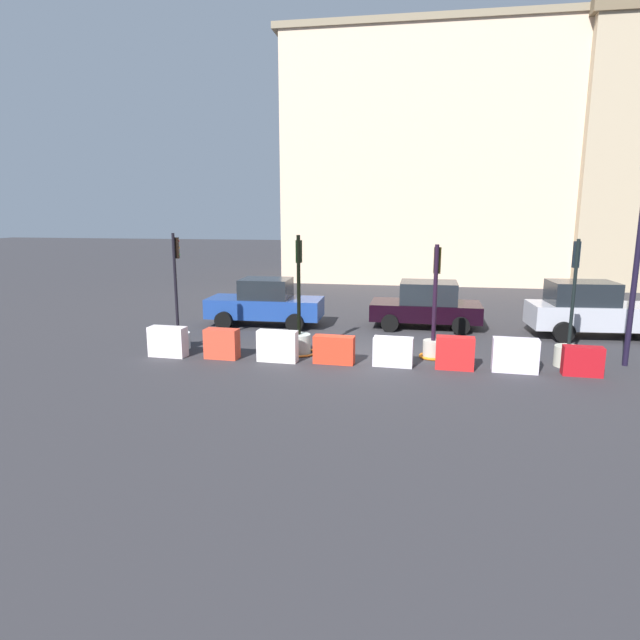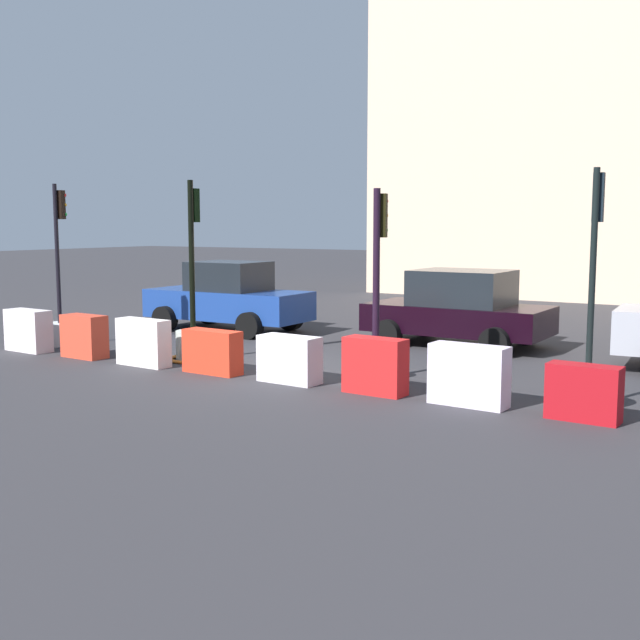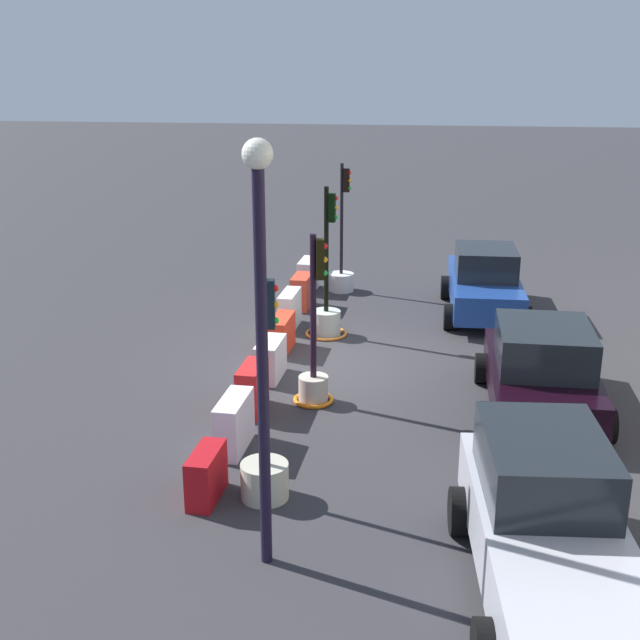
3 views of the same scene
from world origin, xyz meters
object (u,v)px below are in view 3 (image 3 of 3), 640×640
at_px(construction_barrier_0, 308,275).
at_px(street_lamp_post, 261,317).
at_px(traffic_light_1, 326,313).
at_px(construction_barrier_5, 252,388).
at_px(traffic_light_3, 265,463).
at_px(car_blue_estate, 484,283).
at_px(construction_barrier_3, 282,334).
at_px(construction_barrier_2, 290,310).
at_px(car_black_sedan, 542,369).
at_px(car_silver_hatchback, 547,525).
at_px(construction_barrier_7, 206,475).
at_px(traffic_light_2, 314,369).
at_px(construction_barrier_4, 270,359).
at_px(traffic_light_0, 341,271).
at_px(construction_barrier_1, 302,292).
at_px(construction_barrier_6, 234,424).

distance_m(construction_barrier_0, street_lamp_post, 13.19).
height_order(traffic_light_1, construction_barrier_5, traffic_light_1).
relative_size(traffic_light_3, car_blue_estate, 0.82).
relative_size(construction_barrier_3, construction_barrier_5, 1.12).
bearing_deg(construction_barrier_2, car_blue_estate, 109.20).
height_order(construction_barrier_0, car_black_sedan, car_black_sedan).
bearing_deg(construction_barrier_3, construction_barrier_2, -177.20).
xyz_separation_m(car_silver_hatchback, car_black_sedan, (-5.50, 0.64, -0.09)).
xyz_separation_m(construction_barrier_0, street_lamp_post, (12.80, 1.20, 2.93)).
bearing_deg(construction_barrier_7, traffic_light_3, 98.61).
bearing_deg(car_silver_hatchback, traffic_light_2, -146.56).
distance_m(traffic_light_2, construction_barrier_4, 1.54).
bearing_deg(car_silver_hatchback, traffic_light_0, -163.84).
bearing_deg(construction_barrier_2, traffic_light_0, 164.71).
distance_m(construction_barrier_1, construction_barrier_5, 6.52).
bearing_deg(traffic_light_1, construction_barrier_2, -114.30).
relative_size(car_silver_hatchback, car_blue_estate, 1.09).
height_order(construction_barrier_1, construction_barrier_2, construction_barrier_2).
height_order(car_silver_hatchback, car_black_sedan, car_silver_hatchback).
bearing_deg(car_silver_hatchback, traffic_light_1, -157.90).
xyz_separation_m(traffic_light_3, construction_barrier_6, (-1.53, -0.81, -0.12)).
distance_m(construction_barrier_0, car_blue_estate, 4.99).
xyz_separation_m(construction_barrier_0, construction_barrier_1, (1.63, 0.05, -0.01)).
relative_size(traffic_light_1, construction_barrier_0, 3.16).
xyz_separation_m(traffic_light_2, construction_barrier_2, (-4.33, -1.16, -0.22)).
height_order(traffic_light_0, construction_barrier_6, traffic_light_0).
xyz_separation_m(traffic_light_2, construction_barrier_5, (0.54, -1.08, -0.22)).
bearing_deg(traffic_light_3, street_lamp_post, 11.27).
bearing_deg(street_lamp_post, construction_barrier_2, -172.76).
height_order(traffic_light_0, car_silver_hatchback, traffic_light_0).
relative_size(construction_barrier_6, street_lamp_post, 0.22).
bearing_deg(traffic_light_2, construction_barrier_4, -136.67).
distance_m(construction_barrier_5, car_black_sedan, 5.33).
bearing_deg(construction_barrier_6, traffic_light_3, 28.09).
xyz_separation_m(traffic_light_2, car_blue_estate, (-5.96, 3.54, 0.17)).
distance_m(traffic_light_0, traffic_light_2, 7.70).
height_order(construction_barrier_3, construction_barrier_6, construction_barrier_6).
bearing_deg(car_black_sedan, street_lamp_post, -37.97).
distance_m(construction_barrier_4, car_black_sedan, 5.35).
xyz_separation_m(traffic_light_1, car_blue_estate, (-2.06, 3.75, 0.30)).
relative_size(traffic_light_0, car_black_sedan, 0.90).
bearing_deg(traffic_light_2, street_lamp_post, 0.57).
xyz_separation_m(traffic_light_0, car_blue_estate, (1.73, 3.77, 0.27)).
xyz_separation_m(traffic_light_2, construction_barrier_7, (3.74, -1.12, -0.27)).
bearing_deg(car_black_sedan, construction_barrier_0, -144.47).
xyz_separation_m(construction_barrier_2, street_lamp_post, (9.52, 1.21, 2.92)).
height_order(construction_barrier_5, car_blue_estate, car_blue_estate).
distance_m(construction_barrier_1, construction_barrier_2, 1.66).
bearing_deg(traffic_light_1, street_lamp_post, 1.69).
height_order(construction_barrier_0, construction_barrier_6, construction_barrier_6).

